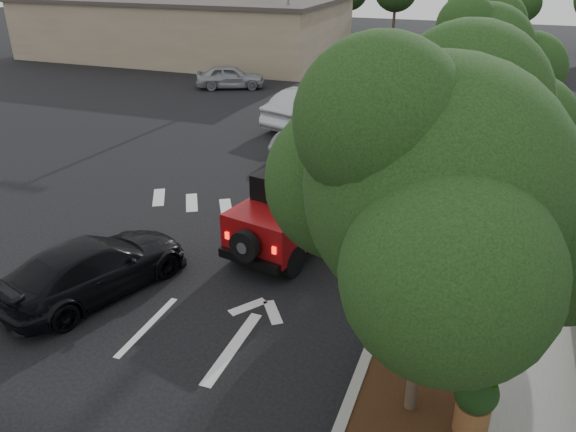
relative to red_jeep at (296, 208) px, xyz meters
The scene contains 18 objects.
ground 5.01m from the red_jeep, 110.32° to the right, with size 120.00×120.00×0.00m, color black.
curb 8.02m from the red_jeep, 68.62° to the left, with size 0.20×70.00×0.15m, color #9E9B93.
planting_strip 8.43m from the red_jeep, 62.24° to the left, with size 1.80×70.00×0.12m, color black.
sidewalk 9.46m from the red_jeep, 51.94° to the left, with size 2.00×70.00×0.12m, color gray.
hedge 10.35m from the red_jeep, 45.82° to the left, with size 0.80×70.00×0.80m, color black.
commercial_building 30.98m from the red_jeep, 124.86° to the left, with size 22.00×12.00×4.00m, color gray.
transmission_tower 43.63m from the red_jeep, 84.34° to the left, with size 7.00×4.00×28.00m, color slate, non-canonical shape.
street_tree_near 6.50m from the red_jeep, 52.56° to the right, with size 3.80×3.80×5.92m, color black, non-canonical shape.
street_tree_mid 4.47m from the red_jeep, 26.07° to the left, with size 3.20×3.20×5.32m, color black, non-canonical shape.
street_tree_far 9.33m from the red_jeep, 65.12° to the left, with size 3.40×3.40×5.62m, color black, non-canonical shape.
light_pole_a 22.95m from the red_jeep, 110.96° to the left, with size 2.00×0.22×9.00m, color slate, non-canonical shape.
light_pole_b 34.67m from the red_jeep, 105.40° to the left, with size 2.00×0.22×9.00m, color slate, non-canonical shape.
red_jeep is the anchor object (origin of this frame).
silver_suv_ahead 7.65m from the red_jeep, 98.87° to the left, with size 2.66×5.76×1.60m, color #A1A3A8.
black_suv_oncoming 5.22m from the red_jeep, 132.68° to the right, with size 1.84×4.52×1.31m, color black.
silver_sedan_oncoming 11.42m from the red_jeep, 106.50° to the left, with size 1.75×5.02×1.65m, color #ABADB3.
parked_suv 19.22m from the red_jeep, 120.98° to the left, with size 1.55×3.85×1.31m, color #97999E.
terracotta_planter 7.21m from the red_jeep, 47.17° to the right, with size 0.70×0.70×1.22m.
Camera 1 is at (6.18, -8.07, 7.22)m, focal length 35.00 mm.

